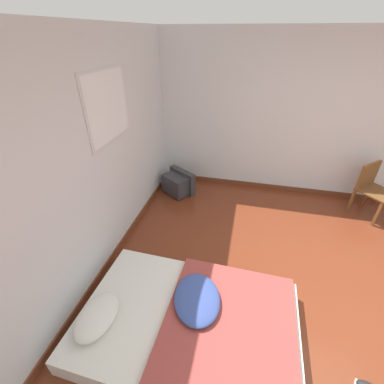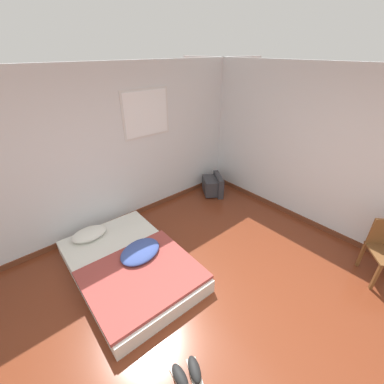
{
  "view_description": "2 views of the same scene",
  "coord_description": "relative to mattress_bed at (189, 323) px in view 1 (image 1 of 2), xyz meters",
  "views": [
    {
      "loc": [
        -1.76,
        1.14,
        2.51
      ],
      "look_at": [
        0.87,
        1.76,
        0.81
      ],
      "focal_mm": 24.0,
      "sensor_mm": 36.0,
      "label": 1
    },
    {
      "loc": [
        -1.44,
        -1.05,
        2.76
      ],
      "look_at": [
        0.96,
        1.71,
        0.69
      ],
      "focal_mm": 24.0,
      "sensor_mm": 36.0,
      "label": 2
    }
  ],
  "objects": [
    {
      "name": "ground_plane",
      "position": [
        0.39,
        -1.49,
        -0.13
      ],
      "size": [
        20.0,
        20.0,
        0.0
      ],
      "primitive_type": "plane",
      "color": "maroon"
    },
    {
      "name": "mattress_bed",
      "position": [
        0.0,
        0.0,
        0.0
      ],
      "size": [
        1.42,
        2.09,
        0.35
      ],
      "color": "silver",
      "rests_on": "ground_plane"
    },
    {
      "name": "wall_back",
      "position": [
        0.4,
        1.23,
        1.16
      ],
      "size": [
        7.59,
        0.08,
        2.6
      ],
      "color": "silver",
      "rests_on": "ground_plane"
    },
    {
      "name": "crt_tv",
      "position": [
        2.45,
        0.81,
        0.07
      ],
      "size": [
        0.58,
        0.63,
        0.41
      ],
      "color": "#333338",
      "rests_on": "ground_plane"
    },
    {
      "name": "wall_right",
      "position": [
        3.01,
        -1.49,
        1.16
      ],
      "size": [
        0.08,
        7.77,
        2.6
      ],
      "color": "silver",
      "rests_on": "ground_plane"
    },
    {
      "name": "wooden_chair",
      "position": [
        2.59,
        -2.28,
        0.36
      ],
      "size": [
        0.65,
        0.65,
        0.83
      ],
      "color": "brown",
      "rests_on": "ground_plane"
    }
  ]
}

